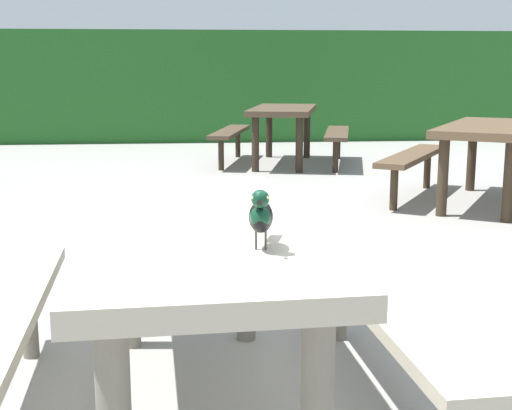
% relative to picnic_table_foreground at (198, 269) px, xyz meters
% --- Properties ---
extents(ground_plane, '(60.00, 60.00, 0.00)m').
position_rel_picnic_table_foreground_xyz_m(ground_plane, '(0.31, 0.05, -0.56)').
color(ground_plane, gray).
extents(hedge_wall, '(28.00, 1.49, 1.85)m').
position_rel_picnic_table_foreground_xyz_m(hedge_wall, '(0.31, 10.13, 0.37)').
color(hedge_wall, '#235B23').
rests_on(hedge_wall, ground).
extents(picnic_table_foreground, '(1.77, 1.84, 0.74)m').
position_rel_picnic_table_foreground_xyz_m(picnic_table_foreground, '(0.00, 0.00, 0.00)').
color(picnic_table_foreground, '#B2A893').
rests_on(picnic_table_foreground, ground).
extents(bird_grackle, '(0.09, 0.29, 0.18)m').
position_rel_picnic_table_foreground_xyz_m(bird_grackle, '(0.18, -0.44, 0.29)').
color(bird_grackle, black).
rests_on(bird_grackle, picnic_table_foreground).
extents(picnic_table_mid_left, '(2.03, 2.05, 0.74)m').
position_rel_picnic_table_foreground_xyz_m(picnic_table_mid_left, '(1.18, 6.65, 0.00)').
color(picnic_table_mid_left, '#473828').
rests_on(picnic_table_mid_left, ground).
extents(picnic_table_far_centre, '(2.33, 2.34, 0.74)m').
position_rel_picnic_table_foreground_xyz_m(picnic_table_far_centre, '(2.71, 3.77, 0.00)').
color(picnic_table_far_centre, brown).
rests_on(picnic_table_far_centre, ground).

